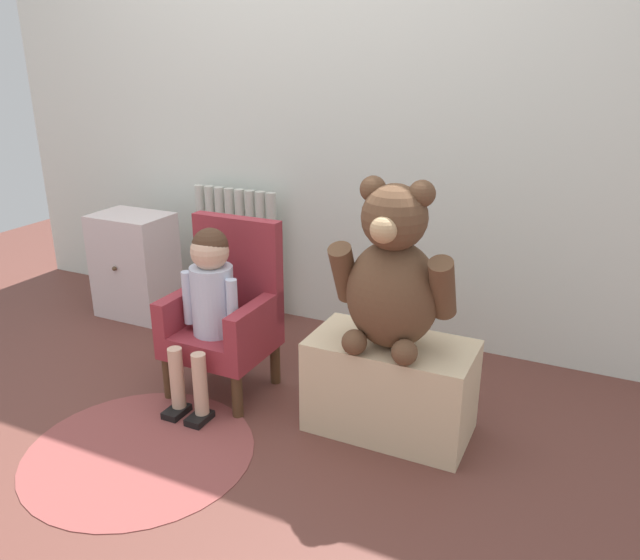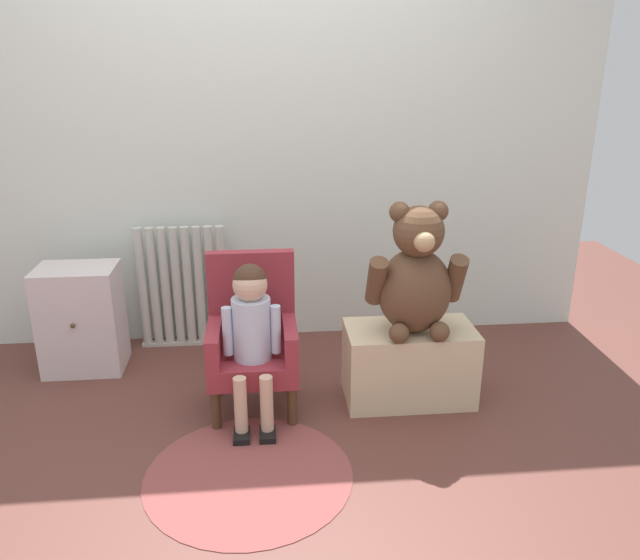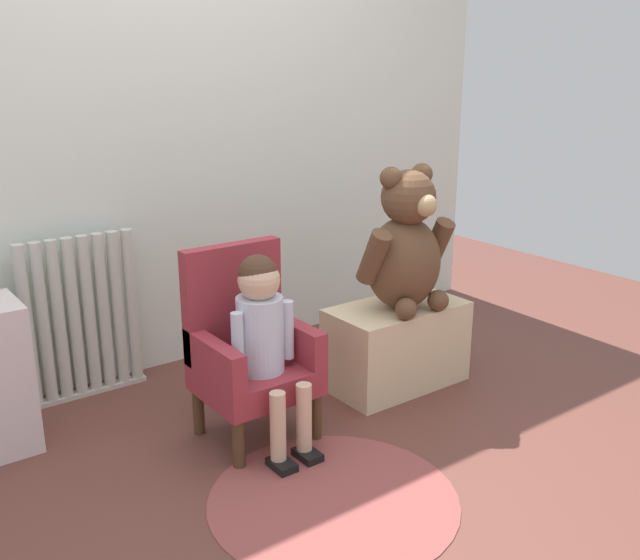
# 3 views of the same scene
# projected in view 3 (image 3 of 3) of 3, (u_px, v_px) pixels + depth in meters

# --- Properties ---
(ground_plane) EXTENTS (6.00, 6.00, 0.00)m
(ground_plane) POSITION_uv_depth(u_px,v_px,m) (336.00, 487.00, 2.38)
(ground_plane) COLOR brown
(back_wall) EXTENTS (3.80, 0.05, 2.40)m
(back_wall) POSITION_uv_depth(u_px,v_px,m) (150.00, 100.00, 3.03)
(back_wall) COLOR silver
(back_wall) RESTS_ON ground_plane
(radiator) EXTENTS (0.50, 0.05, 0.69)m
(radiator) POSITION_uv_depth(u_px,v_px,m) (82.00, 318.00, 2.94)
(radiator) COLOR beige
(radiator) RESTS_ON ground_plane
(child_armchair) EXTENTS (0.40, 0.36, 0.72)m
(child_armchair) POSITION_uv_depth(u_px,v_px,m) (248.00, 349.00, 2.64)
(child_armchair) COLOR maroon
(child_armchair) RESTS_ON ground_plane
(child_figure) EXTENTS (0.25, 0.35, 0.72)m
(child_figure) POSITION_uv_depth(u_px,v_px,m) (264.00, 325.00, 2.52)
(child_figure) COLOR silver
(child_figure) RESTS_ON ground_plane
(low_bench) EXTENTS (0.60, 0.32, 0.36)m
(low_bench) POSITION_uv_depth(u_px,v_px,m) (396.00, 345.00, 3.09)
(low_bench) COLOR beige
(low_bench) RESTS_ON ground_plane
(large_teddy_bear) EXTENTS (0.44, 0.31, 0.60)m
(large_teddy_bear) POSITION_uv_depth(u_px,v_px,m) (405.00, 247.00, 2.93)
(large_teddy_bear) COLOR brown
(large_teddy_bear) RESTS_ON low_bench
(floor_rug) EXTENTS (0.82, 0.82, 0.01)m
(floor_rug) POSITION_uv_depth(u_px,v_px,m) (333.00, 499.00, 2.30)
(floor_rug) COLOR brown
(floor_rug) RESTS_ON ground_plane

